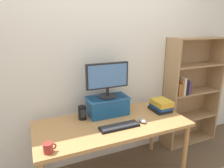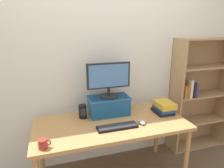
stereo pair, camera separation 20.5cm
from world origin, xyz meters
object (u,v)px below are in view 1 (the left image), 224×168
bookshelf_unit (190,91)px  book_stack (161,105)px  computer_monitor (107,78)px  keyboard (119,126)px  computer_mouse (143,121)px  desk_speaker (82,113)px  riser_box (108,105)px  desk (112,128)px  coffee_mug (48,148)px

bookshelf_unit → book_stack: 0.75m
computer_monitor → keyboard: bearing=-92.3°
computer_mouse → computer_monitor: bearing=127.7°
desk_speaker → bookshelf_unit: bearing=4.5°
riser_box → bookshelf_unit: bearing=5.1°
desk → computer_mouse: 0.33m
bookshelf_unit → desk_speaker: 1.62m
book_stack → coffee_mug: size_ratio=2.30×
coffee_mug → bookshelf_unit: bearing=16.5°
computer_mouse → keyboard: bearing=-178.8°
keyboard → book_stack: (0.63, 0.18, 0.05)m
bookshelf_unit → desk_speaker: size_ratio=10.30×
computer_mouse → coffee_mug: size_ratio=1.00×
desk → coffee_mug: bearing=-157.7°
keyboard → coffee_mug: size_ratio=3.87×
riser_box → desk_speaker: size_ratio=3.14×
book_stack → coffee_mug: book_stack is taller
computer_mouse → desk_speaker: desk_speaker is taller
coffee_mug → desk_speaker: desk_speaker is taller
desk → keyboard: (0.02, -0.13, 0.08)m
coffee_mug → computer_monitor: bearing=34.4°
riser_box → coffee_mug: 0.85m
computer_mouse → coffee_mug: bearing=-171.2°
keyboard → coffee_mug: bearing=-168.3°
desk → computer_monitor: bearing=80.4°
bookshelf_unit → computer_monitor: bookshelf_unit is taller
desk_speaker → riser_box: bearing=2.0°
computer_monitor → coffee_mug: computer_monitor is taller
riser_box → book_stack: size_ratio=1.94×
riser_box → desk_speaker: bearing=-178.0°
bookshelf_unit → keyboard: 1.41m
riser_box → keyboard: 0.35m
riser_box → book_stack: (0.61, -0.16, -0.04)m
book_stack → desk_speaker: (-0.91, 0.15, 0.01)m
riser_box → book_stack: bearing=-14.5°
bookshelf_unit → book_stack: bearing=-158.6°
keyboard → computer_mouse: 0.27m
computer_mouse → book_stack: book_stack is taller
computer_monitor → riser_box: bearing=90.0°
desk → book_stack: size_ratio=6.56×
coffee_mug → computer_mouse: bearing=8.8°
desk → book_stack: bearing=4.3°
keyboard → book_stack: bearing=15.9°
computer_monitor → book_stack: size_ratio=2.00×
desk → riser_box: bearing=80.5°
riser_box → desk_speaker: 0.30m
bookshelf_unit → keyboard: bearing=-161.2°
computer_monitor → computer_mouse: computer_monitor is taller
bookshelf_unit → desk: bearing=-166.5°
coffee_mug → desk_speaker: bearing=49.4°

